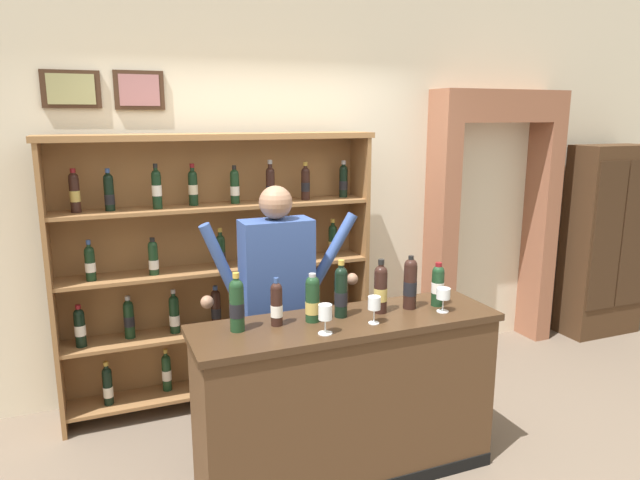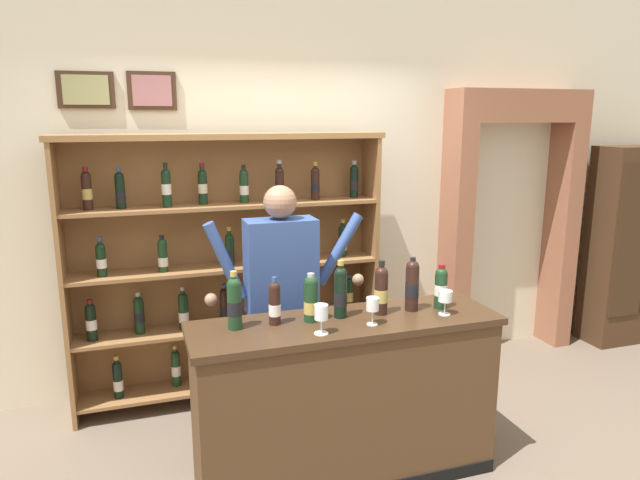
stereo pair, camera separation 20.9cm
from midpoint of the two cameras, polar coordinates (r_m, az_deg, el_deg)
name	(u,v)px [view 1 (the left image)]	position (r m, az deg, el deg)	size (l,w,h in m)	color
ground_plane	(338,476)	(3.66, 0.08, -22.57)	(14.00, 14.00, 0.02)	#6B5B4C
back_wall	(259,160)	(4.49, -7.46, 7.93)	(12.00, 0.19, 3.50)	beige
wine_shelf	(218,263)	(4.19, -11.54, -2.25)	(2.27, 0.33, 1.97)	olive
archway_doorway	(487,206)	(5.35, 15.26, 3.34)	(1.26, 0.45, 2.30)	#935B42
side_cabinet	(604,241)	(6.05, 25.66, -0.09)	(0.76, 0.38, 1.82)	#422B19
tasting_counter	(346,399)	(3.42, 0.85, -15.61)	(1.76, 0.52, 0.97)	#4C331E
shopkeeper	(277,284)	(3.67, -5.93, -4.42)	(1.06, 0.22, 1.67)	#2D3347
tasting_bottle_prosecco	(237,304)	(3.06, -10.27, -6.32)	(0.08, 0.08, 0.32)	#19381E
tasting_bottle_grappa	(277,304)	(3.12, -6.30, -6.36)	(0.07, 0.07, 0.27)	black
tasting_bottle_bianco	(312,299)	(3.16, -2.67, -5.88)	(0.08, 0.08, 0.27)	#19381E
tasting_bottle_vin_santo	(341,291)	(3.22, 0.25, -5.14)	(0.07, 0.07, 0.33)	black
tasting_bottle_brunello	(381,288)	(3.30, 4.26, -4.83)	(0.08, 0.08, 0.32)	black
tasting_bottle_chianti	(410,283)	(3.38, 7.25, -4.29)	(0.08, 0.08, 0.32)	black
tasting_bottle_super_tuscan	(438,284)	(3.46, 10.00, -4.38)	(0.08, 0.08, 0.27)	#19381E
wine_glass_left	(325,313)	(2.98, -1.50, -7.37)	(0.08, 0.08, 0.16)	silver
wine_glass_right	(374,305)	(3.13, 3.53, -6.48)	(0.07, 0.07, 0.15)	silver
wine_glass_center	(443,295)	(3.37, 10.48, -5.44)	(0.08, 0.08, 0.14)	silver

